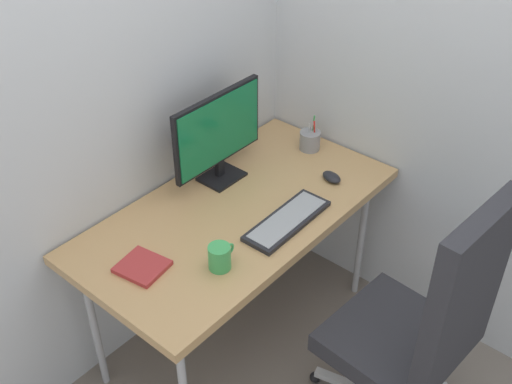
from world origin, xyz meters
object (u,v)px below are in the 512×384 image
Objects in this scene: monitor at (218,133)px; pen_holder at (310,140)px; mouse at (332,177)px; coffee_mug at (220,257)px; office_chair at (425,324)px; keyboard at (287,220)px; notebook at (142,267)px.

monitor is 2.93× the size of pen_holder.
mouse is 0.27m from pen_holder.
pen_holder is at bearing 72.39° from mouse.
mouse is 0.73m from coffee_mug.
office_chair reaches higher than mouse.
pen_holder reaches higher than mouse.
office_chair is 2.83× the size of keyboard.
pen_holder is (0.50, 0.90, 0.19)m from office_chair.
pen_holder is (0.51, 0.27, 0.04)m from keyboard.
monitor is 0.53m from mouse.
office_chair is 9.92× the size of coffee_mug.
mouse is 0.83× the size of coffee_mug.
office_chair is 6.95× the size of pen_holder.
mouse is at bearing 62.26° from office_chair.
keyboard is at bearing -152.47° from pen_holder.
pen_holder is (0.45, -0.16, -0.18)m from monitor.
mouse is at bearing 0.76° from coffee_mug.
monitor is 0.68m from notebook.
office_chair reaches higher than monitor.
notebook is 0.29m from coffee_mug.
office_chair is at bearing -89.31° from keyboard.
pen_holder is (0.15, 0.23, 0.03)m from mouse.
office_chair is 2.37× the size of monitor.
mouse is at bearing 5.65° from keyboard.
keyboard is 2.48× the size of notebook.
mouse is (0.36, 0.04, 0.01)m from keyboard.
monitor reaches higher than keyboard.
notebook is (-0.92, 0.20, -0.01)m from mouse.
office_chair reaches higher than keyboard.
monitor is at bearing 43.18° from coffee_mug.
monitor reaches higher than pen_holder.
office_chair is 1.05m from pen_holder.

